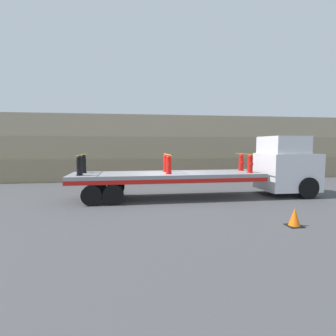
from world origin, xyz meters
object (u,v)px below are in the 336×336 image
(fire_hydrant_red_far_1, at_px, (166,163))
(fire_hydrant_red_near_1, at_px, (169,165))
(traffic_cone, at_px, (295,217))
(fire_hydrant_black_near_0, at_px, (79,166))
(truck_cab, at_px, (287,166))
(fire_hydrant_red_far_2, at_px, (241,162))
(flatbed_trailer, at_px, (156,178))
(fire_hydrant_black_far_0, at_px, (83,164))
(fire_hydrant_red_near_2, at_px, (250,164))

(fire_hydrant_red_far_1, bearing_deg, fire_hydrant_red_near_1, -90.00)
(traffic_cone, bearing_deg, fire_hydrant_red_far_1, 122.02)
(fire_hydrant_black_near_0, distance_m, traffic_cone, 9.13)
(truck_cab, relative_size, fire_hydrant_red_far_2, 3.42)
(fire_hydrant_red_near_1, relative_size, fire_hydrant_red_far_2, 1.00)
(flatbed_trailer, relative_size, fire_hydrant_red_far_2, 10.30)
(fire_hydrant_red_near_1, bearing_deg, fire_hydrant_red_far_2, 14.40)
(fire_hydrant_black_far_0, bearing_deg, fire_hydrant_red_far_1, 0.00)
(fire_hydrant_black_far_0, relative_size, fire_hydrant_red_far_1, 1.00)
(flatbed_trailer, distance_m, fire_hydrant_red_near_2, 4.85)
(fire_hydrant_red_near_1, relative_size, fire_hydrant_red_far_1, 1.00)
(fire_hydrant_red_near_1, distance_m, fire_hydrant_red_far_1, 1.07)
(fire_hydrant_black_near_0, bearing_deg, truck_cab, 2.85)
(fire_hydrant_black_near_0, bearing_deg, fire_hydrant_red_near_2, 0.00)
(fire_hydrant_black_near_0, distance_m, fire_hydrant_red_far_1, 4.31)
(fire_hydrant_red_far_1, bearing_deg, fire_hydrant_red_near_2, -14.40)
(flatbed_trailer, xyz_separation_m, fire_hydrant_black_near_0, (-3.58, -0.54, 0.69))
(truck_cab, distance_m, fire_hydrant_red_near_1, 6.60)
(truck_cab, xyz_separation_m, fire_hydrant_red_near_2, (-2.41, -0.54, 0.18))
(flatbed_trailer, xyz_separation_m, fire_hydrant_red_far_1, (0.59, 0.54, 0.69))
(fire_hydrant_red_far_1, bearing_deg, traffic_cone, -57.98)
(flatbed_trailer, distance_m, fire_hydrant_black_far_0, 3.69)
(fire_hydrant_red_near_2, distance_m, traffic_cone, 4.89)
(fire_hydrant_red_far_2, bearing_deg, fire_hydrant_red_near_1, -165.60)
(fire_hydrant_red_near_2, bearing_deg, fire_hydrant_red_far_1, 165.60)
(fire_hydrant_red_far_2, bearing_deg, fire_hydrant_red_far_1, 180.00)
(truck_cab, height_order, fire_hydrant_red_far_2, truck_cab)
(fire_hydrant_red_far_1, height_order, traffic_cone, fire_hydrant_red_far_1)
(fire_hydrant_red_far_1, distance_m, fire_hydrant_red_near_2, 4.31)
(fire_hydrant_black_near_0, height_order, traffic_cone, fire_hydrant_black_near_0)
(fire_hydrant_black_far_0, bearing_deg, truck_cab, -2.85)
(truck_cab, xyz_separation_m, fire_hydrant_red_far_1, (-6.58, 0.54, 0.18))
(fire_hydrant_black_far_0, height_order, fire_hydrant_red_near_2, same)
(traffic_cone, bearing_deg, fire_hydrant_black_far_0, 143.64)
(fire_hydrant_black_near_0, height_order, fire_hydrant_red_near_2, same)
(truck_cab, xyz_separation_m, traffic_cone, (-3.02, -5.16, -1.28))
(flatbed_trailer, distance_m, traffic_cone, 6.67)
(fire_hydrant_red_near_1, bearing_deg, fire_hydrant_black_far_0, 165.60)
(flatbed_trailer, relative_size, fire_hydrant_red_near_2, 10.30)
(fire_hydrant_black_near_0, relative_size, fire_hydrant_red_far_1, 1.00)
(fire_hydrant_red_near_1, bearing_deg, flatbed_trailer, 137.81)
(fire_hydrant_red_far_2, bearing_deg, truck_cab, -12.56)
(truck_cab, distance_m, flatbed_trailer, 7.19)
(truck_cab, bearing_deg, flatbed_trailer, 180.00)
(fire_hydrant_black_far_0, xyz_separation_m, traffic_cone, (7.74, -5.70, -1.46))
(fire_hydrant_red_near_1, bearing_deg, traffic_cone, -52.39)
(fire_hydrant_red_near_1, distance_m, fire_hydrant_red_near_2, 4.17)
(fire_hydrant_black_far_0, bearing_deg, traffic_cone, -36.36)
(flatbed_trailer, bearing_deg, truck_cab, 0.00)
(fire_hydrant_red_far_1, xyz_separation_m, traffic_cone, (3.56, -5.70, -1.46))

